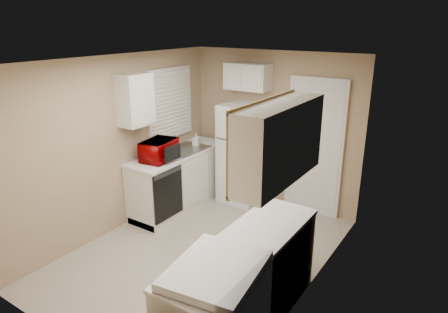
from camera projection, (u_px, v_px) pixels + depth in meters
The scene contains 18 objects.
floor at pixel (202, 252), 5.11m from camera, with size 3.80×3.80×0.00m, color beige.
ceiling at pixel (199, 60), 4.33m from camera, with size 3.80×3.80×0.00m, color white.
wall_left at pixel (119, 145), 5.45m from camera, with size 3.80×3.80×0.00m, color tan.
wall_right at pixel (313, 190), 3.99m from camera, with size 3.80×3.80×0.00m, color tan.
wall_back at pixel (274, 129), 6.22m from camera, with size 2.80×2.80×0.00m, color tan.
wall_front at pixel (60, 231), 3.22m from camera, with size 2.80×2.80×0.00m, color tan.
left_counter at pixel (180, 179), 6.25m from camera, with size 0.60×1.80×0.90m, color silver.
dishwasher at pixel (168, 194), 5.61m from camera, with size 0.03×0.58×0.72m, color black.
sink at pixel (185, 152), 6.23m from camera, with size 0.54×0.74×0.16m, color gray.
microwave at pixel (159, 150), 5.71m from camera, with size 0.30×0.53×0.36m, color #950103.
soap_bottle at pixel (196, 140), 6.39m from camera, with size 0.10×0.10×0.21m, color silver.
window_blinds at pixel (170, 103), 6.13m from camera, with size 0.10×0.98×1.08m, color silver.
upper_cabinet_left at pixel (135, 100), 5.35m from camera, with size 0.30×0.45×0.70m, color silver.
refrigerator at pixel (244, 155), 6.29m from camera, with size 0.66×0.64×1.60m, color silver.
cabinet_over_fridge at pixel (248, 77), 6.05m from camera, with size 0.70×0.30×0.40m, color silver.
interior_door at pixel (314, 148), 5.88m from camera, with size 0.86×0.06×2.08m, color silver.
right_counter at pixel (245, 285), 3.76m from camera, with size 0.60×2.00×0.90m, color silver.
upper_cabinet_right at pixel (280, 143), 3.48m from camera, with size 0.30×1.20×0.70m, color silver.
Camera 1 is at (2.68, -3.54, 2.81)m, focal length 32.00 mm.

